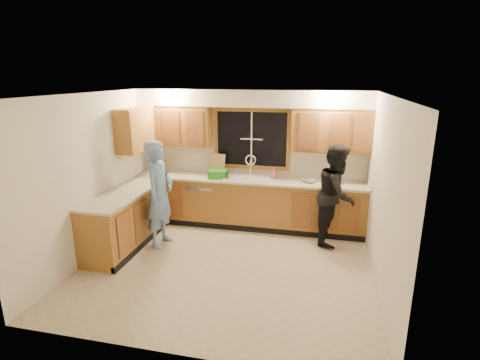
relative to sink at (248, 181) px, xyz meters
name	(u,v)px	position (x,y,z in m)	size (l,w,h in m)	color
floor	(227,265)	(0.00, -1.60, -0.86)	(4.20, 4.20, 0.00)	#C4B397
ceiling	(225,94)	(0.00, -1.60, 1.64)	(4.20, 4.20, 0.00)	white
wall_back	(252,157)	(0.00, 0.30, 0.39)	(4.20, 4.20, 0.00)	white
wall_left	(93,177)	(-2.10, -1.60, 0.39)	(3.80, 3.80, 0.00)	white
wall_right	(384,196)	(2.10, -1.60, 0.39)	(3.80, 3.80, 0.00)	white
base_cabinets_back	(248,203)	(0.00, 0.00, -0.42)	(4.20, 0.60, 0.88)	#A77130
base_cabinets_left	(126,220)	(-1.80, -1.25, -0.42)	(0.60, 1.90, 0.88)	#A77130
countertop_back	(248,180)	(0.00, -0.02, 0.04)	(4.20, 0.63, 0.04)	beige
countertop_left	(125,193)	(-1.79, -1.25, 0.04)	(0.63, 1.90, 0.04)	beige
upper_cabinets_left	(176,126)	(-1.43, 0.13, 0.96)	(1.35, 0.33, 0.75)	#A77130
upper_cabinets_right	(331,131)	(1.43, 0.13, 0.96)	(1.35, 0.33, 0.75)	#A77130
upper_cabinets_return	(135,129)	(-1.94, -0.48, 0.96)	(0.33, 0.90, 0.75)	#A77130
soffit	(250,98)	(0.00, 0.12, 1.49)	(4.20, 0.35, 0.30)	white
window_frame	(252,139)	(0.00, 0.29, 0.74)	(1.44, 0.03, 1.14)	black
sink	(248,181)	(0.00, 0.00, 0.00)	(0.86, 0.52, 0.57)	white
dishwasher	(205,202)	(-0.85, -0.01, -0.45)	(0.60, 0.56, 0.82)	white
stove	(107,233)	(-1.80, -1.82, -0.41)	(0.58, 0.75, 0.90)	white
man	(160,194)	(-1.25, -1.12, 0.02)	(0.64, 0.42, 1.76)	#6C93CC
woman	(337,195)	(1.57, -0.38, -0.02)	(0.82, 0.64, 1.68)	black
knife_block	(163,167)	(-1.68, 0.02, 0.17)	(0.13, 0.11, 0.23)	brown
cutting_board	(217,164)	(-0.63, 0.14, 0.26)	(0.30, 0.02, 0.40)	tan
dish_crate	(218,174)	(-0.55, -0.08, 0.13)	(0.33, 0.30, 0.15)	green
soap_bottle	(274,173)	(0.45, 0.12, 0.16)	(0.09, 0.09, 0.20)	#F85E92
bowl	(309,181)	(1.09, -0.01, 0.08)	(0.23, 0.23, 0.06)	silver
can_left	(229,175)	(-0.34, -0.11, 0.12)	(0.07, 0.07, 0.13)	beige
can_right	(229,177)	(-0.31, -0.19, 0.12)	(0.07, 0.07, 0.12)	beige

